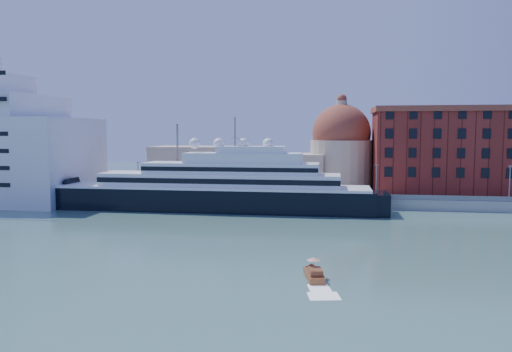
# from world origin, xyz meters

# --- Properties ---
(ground) EXTENTS (400.00, 400.00, 0.00)m
(ground) POSITION_xyz_m (0.00, 0.00, 0.00)
(ground) COLOR #396260
(ground) RESTS_ON ground
(quay) EXTENTS (180.00, 10.00, 2.50)m
(quay) POSITION_xyz_m (0.00, 34.00, 1.25)
(quay) COLOR gray
(quay) RESTS_ON ground
(land) EXTENTS (260.00, 72.00, 2.00)m
(land) POSITION_xyz_m (0.00, 75.00, 1.00)
(land) COLOR slate
(land) RESTS_ON ground
(quay_fence) EXTENTS (180.00, 0.10, 1.20)m
(quay_fence) POSITION_xyz_m (0.00, 29.50, 3.10)
(quay_fence) COLOR slate
(quay_fence) RESTS_ON quay
(superyacht) EXTENTS (85.42, 11.84, 25.53)m
(superyacht) POSITION_xyz_m (-11.07, 23.00, 4.41)
(superyacht) COLOR black
(superyacht) RESTS_ON ground
(service_barge) EXTENTS (13.30, 8.18, 2.84)m
(service_barge) POSITION_xyz_m (-56.29, 19.28, 0.82)
(service_barge) COLOR white
(service_barge) RESTS_ON ground
(water_taxi) EXTENTS (3.05, 6.08, 2.76)m
(water_taxi) POSITION_xyz_m (17.50, -29.21, 0.66)
(water_taxi) COLOR brown
(water_taxi) RESTS_ON ground
(warehouse) EXTENTS (43.00, 19.00, 23.25)m
(warehouse) POSITION_xyz_m (52.00, 52.00, 13.79)
(warehouse) COLOR maroon
(warehouse) RESTS_ON land
(church) EXTENTS (66.00, 18.00, 25.50)m
(church) POSITION_xyz_m (6.39, 57.72, 10.91)
(church) COLOR beige
(church) RESTS_ON land
(lamp_posts) EXTENTS (120.80, 2.40, 18.00)m
(lamp_posts) POSITION_xyz_m (-12.67, 32.27, 9.84)
(lamp_posts) COLOR slate
(lamp_posts) RESTS_ON quay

